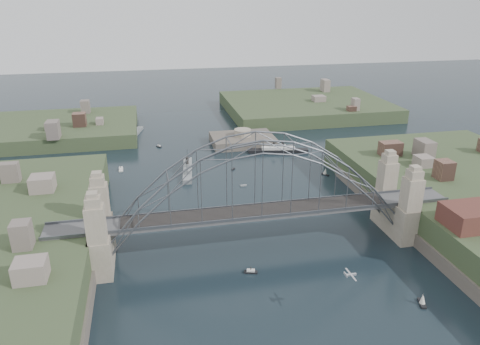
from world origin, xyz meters
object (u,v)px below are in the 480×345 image
Objects in this scene: bridge at (258,194)px; fort_island at (243,145)px; naval_cruiser_near at (188,169)px; naval_cruiser_far at (136,132)px; ocean_liner at (278,150)px.

fort_island is (12.00, 70.00, -12.66)m from bridge.
naval_cruiser_near reaches higher than naval_cruiser_far.
naval_cruiser_far is at bearing 150.98° from fort_island.
bridge is 5.99× the size of naval_cruiser_far.
naval_cruiser_near is at bearing -133.20° from fort_island.
fort_island is at bearing -29.02° from naval_cruiser_far.
bridge is 4.12× the size of ocean_liner.
fort_island is at bearing 80.27° from bridge.
fort_island is 32.38m from naval_cruiser_near.
bridge is 4.32× the size of naval_cruiser_near.
naval_cruiser_far is 0.69× the size of ocean_liner.
naval_cruiser_far is at bearing 145.53° from ocean_liner.
naval_cruiser_near is at bearing -71.11° from naval_cruiser_far.
naval_cruiser_far is at bearing 105.59° from bridge.
fort_island is 1.08× the size of ocean_liner.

